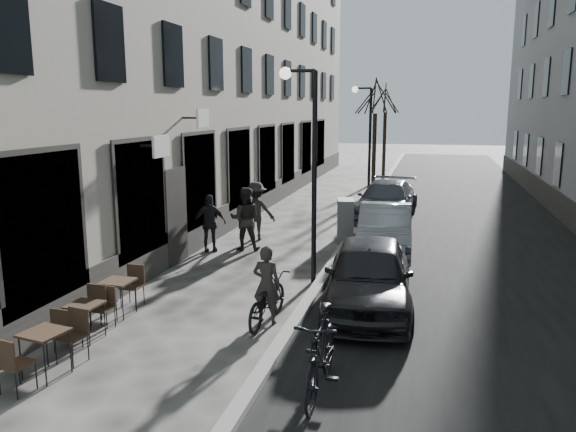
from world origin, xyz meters
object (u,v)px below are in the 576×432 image
at_px(bistro_set_b, 86,318).
at_px(utility_cabinet, 345,220).
at_px(streetlamp_far, 366,131).
at_px(car_near, 369,275).
at_px(bistro_set_a, 45,349).
at_px(bicycle, 267,299).
at_px(streetlamp_near, 307,152).
at_px(pedestrian_mid, 256,211).
at_px(pedestrian_far, 209,223).
at_px(tree_far, 386,99).
at_px(pedestrian_near, 245,219).
at_px(car_mid, 385,229).
at_px(bistro_set_c, 118,294).
at_px(moped, 321,353).
at_px(car_far, 386,201).
at_px(tree_near, 376,97).

height_order(bistro_set_b, utility_cabinet, utility_cabinet).
distance_m(streetlamp_far, car_near, 13.84).
xyz_separation_m(bistro_set_a, bicycle, (2.73, 3.02, 0.02)).
height_order(streetlamp_near, pedestrian_mid, streetlamp_near).
bearing_deg(pedestrian_far, tree_far, 47.17).
height_order(tree_far, pedestrian_near, tree_far).
height_order(bistro_set_a, car_mid, car_mid).
xyz_separation_m(bistro_set_c, pedestrian_near, (0.78, 5.77, 0.49)).
relative_size(pedestrian_far, moped, 0.80).
xyz_separation_m(streetlamp_near, moped, (1.37, -5.26, -2.53)).
relative_size(tree_far, utility_cabinet, 4.21).
bearing_deg(pedestrian_mid, utility_cabinet, -178.67).
relative_size(bistro_set_a, bicycle, 0.85).
relative_size(tree_far, car_near, 1.30).
height_order(pedestrian_far, car_mid, pedestrian_far).
bearing_deg(pedestrian_near, moped, 104.74).
distance_m(bistro_set_b, utility_cabinet, 9.44).
bearing_deg(pedestrian_near, tree_far, -108.93).
bearing_deg(pedestrian_mid, bistro_set_b, 77.36).
bearing_deg(bistro_set_c, tree_far, 83.20).
bearing_deg(bistro_set_c, bistro_set_a, -82.06).
distance_m(bistro_set_c, bicycle, 3.07).
distance_m(pedestrian_mid, car_far, 5.81).
height_order(streetlamp_far, bistro_set_a, streetlamp_far).
xyz_separation_m(utility_cabinet, pedestrian_mid, (-2.79, -0.48, 0.26)).
height_order(streetlamp_near, bicycle, streetlamp_near).
distance_m(utility_cabinet, pedestrian_mid, 2.85).
xyz_separation_m(pedestrian_mid, car_mid, (4.13, -0.65, -0.24)).
height_order(tree_near, moped, tree_near).
relative_size(bistro_set_a, bistro_set_c, 1.05).
relative_size(streetlamp_near, moped, 2.41).
bearing_deg(pedestrian_far, bicycle, -89.30).
bearing_deg(tree_near, car_near, -84.49).
distance_m(bicycle, car_near, 2.25).
bearing_deg(moped, bistro_set_c, 155.01).
relative_size(bistro_set_a, pedestrian_mid, 0.83).
xyz_separation_m(tree_far, car_mid, (1.53, -17.72, -3.97)).
bearing_deg(pedestrian_mid, car_near, 119.20).
distance_m(streetlamp_far, tree_far, 9.12).
bearing_deg(bicycle, bistro_set_b, 33.39).
distance_m(bistro_set_c, pedestrian_far, 5.36).
bearing_deg(car_mid, bistro_set_c, -130.29).
xyz_separation_m(bistro_set_a, pedestrian_mid, (0.39, 9.74, 0.48)).
bearing_deg(bistro_set_b, car_mid, 60.92).
bearing_deg(bistro_set_b, bistro_set_a, -77.73).
xyz_separation_m(streetlamp_near, pedestrian_far, (-3.43, 2.22, -2.31)).
distance_m(car_near, car_far, 9.89).
distance_m(tree_near, car_mid, 12.47).
height_order(streetlamp_near, bistro_set_b, streetlamp_near).
relative_size(streetlamp_far, car_far, 1.03).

